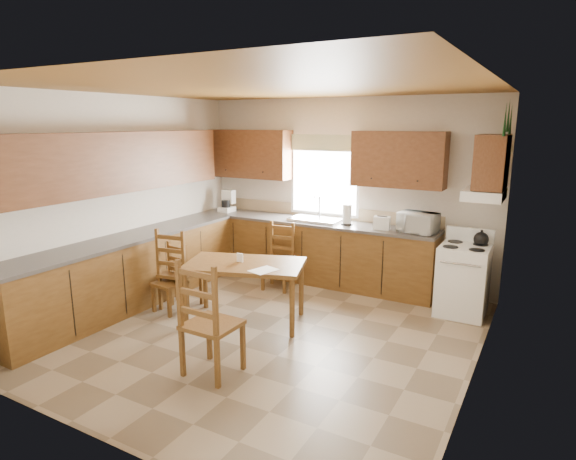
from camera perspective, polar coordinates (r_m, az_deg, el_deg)
The scene contains 35 objects.
floor at distance 5.65m, azimuth -2.88°, elevation -11.89°, with size 4.50×4.50×0.00m, color #806D52.
ceiling at distance 5.15m, azimuth -3.22°, elevation 16.59°, with size 4.50×4.50×0.00m, color brown.
wall_left at distance 6.70m, azimuth -19.59°, elevation 3.37°, with size 4.50×4.50×0.00m, color beige.
wall_right at distance 4.48m, azimuth 22.09°, elevation -1.10°, with size 4.50×4.50×0.00m, color beige.
wall_back at distance 7.21m, azimuth 6.56°, elevation 4.63°, with size 4.50×4.50×0.00m, color beige.
wall_front at distance 3.59m, azimuth -22.58°, elevation -4.38°, with size 4.50×4.50×0.00m, color beige.
lower_cab_back at distance 7.28m, azimuth 2.74°, elevation -2.54°, with size 3.75×0.60×0.88m, color brown.
lower_cab_left at distance 6.58m, azimuth -18.24°, elevation -4.84°, with size 0.60×3.60×0.88m, color brown.
counter_back at distance 7.17m, azimuth 2.78°, elevation 1.01°, with size 3.75×0.63×0.04m, color #4A4541.
counter_left at distance 6.46m, azimuth -18.52°, elevation -0.94°, with size 0.63×3.60×0.04m, color #4A4541.
backsplash at distance 7.41m, azimuth 3.79°, elevation 2.23°, with size 3.75×0.01×0.18m, color #9F8863.
upper_cab_back_left at distance 7.75m, azimuth -4.57°, elevation 8.98°, with size 1.41×0.33×0.75m, color brown.
upper_cab_back_right at distance 6.72m, azimuth 12.98°, elevation 8.15°, with size 1.25×0.33×0.75m, color brown.
upper_cab_left at distance 6.42m, azimuth -19.94°, elevation 7.52°, with size 0.33×3.60×0.75m, color brown.
upper_cab_stove at distance 6.05m, azimuth 23.00°, elevation 7.44°, with size 0.33×0.62×0.62m, color brown.
range_hood at distance 6.09m, azimuth 22.23°, elevation 3.93°, with size 0.44×0.62×0.12m, color white.
window_frame at distance 7.28m, azimuth 4.32°, elevation 6.34°, with size 1.13×0.02×1.18m, color white.
window_pane at distance 7.28m, azimuth 4.30°, elevation 6.34°, with size 1.05×0.01×1.10m, color white.
window_valance at distance 7.22m, azimuth 4.28°, elevation 10.27°, with size 1.19×0.01×0.24m, color #58713A.
sink_basin at distance 7.13m, azimuth 3.32°, elevation 1.26°, with size 0.75×0.45×0.04m, color silver.
pine_decal_a at distance 5.70m, azimuth 24.36°, elevation 11.92°, with size 0.22×0.22×0.36m, color #15451B.
pine_decal_b at distance 6.02m, azimuth 24.69°, elevation 12.25°, with size 0.22×0.22×0.36m, color #15451B.
pine_decal_c at distance 6.34m, azimuth 24.91°, elevation 11.83°, with size 0.22×0.22×0.36m, color #15451B.
stove at distance 6.36m, azimuth 20.01°, elevation -5.69°, with size 0.58×0.59×0.85m, color white.
coffeemaker at distance 7.89m, azimuth -7.29°, elevation 3.37°, with size 0.20×0.24×0.34m, color white.
paper_towel at distance 6.88m, azimuth 7.00°, elevation 1.83°, with size 0.12×0.12×0.29m, color white.
toaster at distance 6.65m, azimuth 11.06°, elevation 0.82°, with size 0.22×0.14×0.18m, color white.
microwave at distance 6.56m, azimuth 15.15°, elevation 0.86°, with size 0.45×0.32×0.27m, color white.
dining_table at distance 5.79m, azimuth -5.08°, elevation -7.37°, with size 1.37×0.78×0.73m, color brown.
chair_near_left at distance 6.32m, azimuth -12.68°, elevation -4.41°, with size 0.44×0.42×1.05m, color brown.
chair_near_right at distance 4.62m, azimuth -9.02°, elevation -10.16°, with size 0.47×0.45×1.13m, color brown.
chair_far_left at distance 6.23m, azimuth -13.88°, elevation -5.63°, with size 0.36×0.34×0.86m, color brown.
chair_far_right at distance 6.86m, azimuth -1.20°, elevation -3.20°, with size 0.40×0.38×0.94m, color brown.
table_paper at distance 5.38m, azimuth -2.90°, elevation -4.78°, with size 0.22×0.30×0.00m, color white.
table_card at distance 5.71m, azimuth -5.71°, elevation -3.28°, with size 0.08×0.02×0.11m, color white.
Camera 1 is at (2.75, -4.34, 2.34)m, focal length 30.00 mm.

